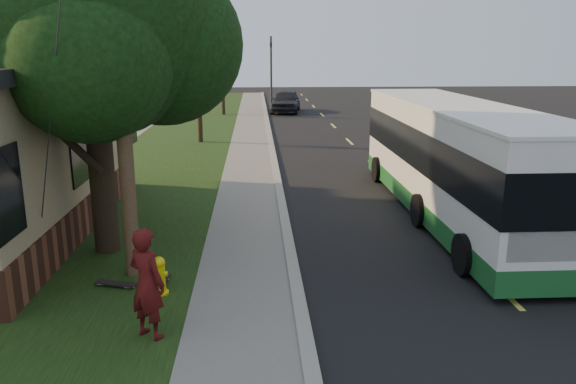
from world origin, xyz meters
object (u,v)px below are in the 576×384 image
object	(u,v)px
fire_hydrant	(160,276)
transit_bus	(455,157)
utility_pole	(117,46)
bare_tree_far	(223,87)
skateboard_main	(160,284)
bare_tree_near	(199,100)
traffic_signal	(271,68)
leafy_tree	(92,20)
distant_car	(286,101)
skateboarder	(147,283)
skateboard_spare	(116,284)

from	to	relation	value
fire_hydrant	transit_bus	size ratio (longest dim) A/B	0.06
utility_pole	bare_tree_far	xyz separation A→B (m)	(0.31, 29.01, -2.63)
transit_bus	skateboard_main	distance (m)	8.86
utility_pole	skateboard_main	distance (m)	4.60
bare_tree_near	fire_hydrant	bearing A→B (deg)	-87.14
traffic_signal	skateboard_main	world-z (taller)	traffic_signal
leafy_tree	bare_tree_near	size ratio (longest dim) A/B	1.81
transit_bus	distant_car	bearing A→B (deg)	96.88
bare_tree_near	traffic_signal	distance (m)	16.52
fire_hydrant	skateboard_main	size ratio (longest dim) A/B	0.84
traffic_signal	skateboarder	distance (m)	35.82
utility_pole	fire_hydrant	bearing A→B (deg)	-54.62
distant_car	fire_hydrant	bearing A→B (deg)	-89.84
skateboard_main	fire_hydrant	bearing A→B (deg)	-80.15
bare_tree_far	traffic_signal	distance (m)	5.44
traffic_signal	bare_tree_near	bearing A→B (deg)	-104.04
traffic_signal	distant_car	bearing A→B (deg)	-65.57
fire_hydrant	skateboard_main	bearing A→B (deg)	99.85
skateboarder	bare_tree_near	bearing A→B (deg)	-53.41
fire_hydrant	skateboarder	size ratio (longest dim) A/B	0.40
skateboarder	skateboard_spare	bearing A→B (deg)	-29.26
leafy_tree	transit_bus	distance (m)	9.84
transit_bus	bare_tree_near	bearing A→B (deg)	122.26
skateboarder	distant_car	distance (m)	33.67
skateboard_main	skateboard_spare	size ratio (longest dim) A/B	1.03
fire_hydrant	transit_bus	bearing A→B (deg)	34.01
transit_bus	skateboarder	bearing A→B (deg)	-137.71
leafy_tree	skateboard_spare	distance (m)	5.57
leafy_tree	skateboarder	xyz separation A→B (m)	(1.67, -4.28, -4.18)
transit_bus	utility_pole	bearing A→B (deg)	-153.80
distant_car	bare_tree_far	bearing A→B (deg)	-150.71
skateboard_spare	fire_hydrant	bearing A→B (deg)	-22.05
utility_pole	bare_tree_near	size ratio (longest dim) A/B	2.11
traffic_signal	transit_bus	size ratio (longest dim) A/B	0.47
leafy_tree	bare_tree_near	world-z (taller)	leafy_tree
traffic_signal	transit_bus	bearing A→B (deg)	-81.70
skateboard_main	skateboard_spare	world-z (taller)	skateboard_main
transit_bus	skateboard_main	size ratio (longest dim) A/B	13.16
traffic_signal	skateboarder	world-z (taller)	traffic_signal
skateboard_main	distant_car	world-z (taller)	distant_car
bare_tree_far	bare_tree_near	bearing A→B (deg)	-92.39
transit_bus	skateboard_spare	bearing A→B (deg)	-151.02
transit_bus	skateboarder	xyz separation A→B (m)	(-7.24, -6.58, -0.69)
bare_tree_near	skateboarder	size ratio (longest dim) A/B	2.35
leafy_tree	bare_tree_near	bearing A→B (deg)	87.50
utility_pole	skateboard_main	bearing A→B (deg)	-46.06
bare_tree_far	utility_pole	bearing A→B (deg)	-90.60
transit_bus	skateboard_main	xyz separation A→B (m)	(-7.39, -4.63, -1.54)
traffic_signal	distant_car	xyz separation A→B (m)	(1.00, -2.20, -2.33)
utility_pole	transit_bus	xyz separation A→B (m)	(8.04, 3.96, -2.96)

